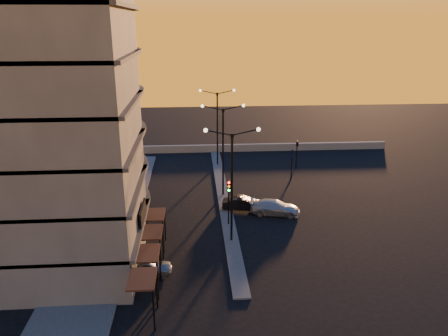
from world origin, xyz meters
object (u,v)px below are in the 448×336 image
streetlamp_mid (223,143)px  car_hatchback (145,268)px  car_wagon (275,207)px  car_sedan (243,203)px  traffic_light_main (229,195)px

streetlamp_mid → car_hatchback: bearing=-113.9°
car_hatchback → car_wagon: (11.00, 9.63, 0.04)m
car_hatchback → car_sedan: 13.57m
traffic_light_main → car_sedan: bearing=63.9°
streetlamp_mid → car_wagon: streetlamp_mid is taller
traffic_light_main → car_hatchback: (-6.50, -7.53, -2.26)m
car_hatchback → car_sedan: (8.14, 10.86, 0.01)m
streetlamp_mid → car_sedan: size_ratio=2.43×
traffic_light_main → car_sedan: traffic_light_main is taller
traffic_light_main → car_sedan: (1.64, 3.34, -2.24)m
streetlamp_mid → car_wagon: (4.50, -5.02, -4.92)m
streetlamp_mid → car_wagon: size_ratio=2.05×
traffic_light_main → car_hatchback: size_ratio=1.15×
car_sedan → car_hatchback: bearing=152.0°
streetlamp_mid → traffic_light_main: bearing=-90.0°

